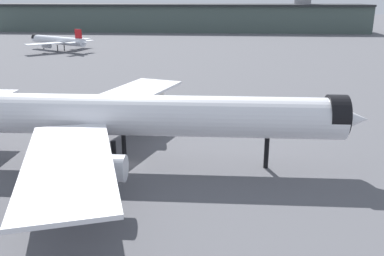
{
  "coord_description": "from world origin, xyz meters",
  "views": [
    {
      "loc": [
        8.34,
        -54.04,
        22.84
      ],
      "look_at": [
        9.23,
        -0.42,
        5.54
      ],
      "focal_mm": 38.88,
      "sensor_mm": 36.0,
      "label": 1
    }
  ],
  "objects_px": {
    "service_truck_front": "(153,94)",
    "airliner_near_gate": "(134,116)",
    "traffic_cone_near_nose": "(78,102)",
    "airliner_far_taxiway": "(58,41)"
  },
  "relations": [
    {
      "from": "airliner_far_taxiway",
      "to": "traffic_cone_near_nose",
      "type": "distance_m",
      "value": 94.89
    },
    {
      "from": "service_truck_front",
      "to": "traffic_cone_near_nose",
      "type": "distance_m",
      "value": 16.67
    },
    {
      "from": "airliner_near_gate",
      "to": "traffic_cone_near_nose",
      "type": "distance_m",
      "value": 38.77
    },
    {
      "from": "airliner_near_gate",
      "to": "traffic_cone_near_nose",
      "type": "height_order",
      "value": "airliner_near_gate"
    },
    {
      "from": "airliner_near_gate",
      "to": "service_truck_front",
      "type": "relative_size",
      "value": 10.42
    },
    {
      "from": "service_truck_front",
      "to": "airliner_near_gate",
      "type": "bearing_deg",
      "value": -153.7
    },
    {
      "from": "airliner_far_taxiway",
      "to": "traffic_cone_near_nose",
      "type": "relative_size",
      "value": 51.19
    },
    {
      "from": "service_truck_front",
      "to": "airliner_far_taxiway",
      "type": "bearing_deg",
      "value": 53.89
    },
    {
      "from": "airliner_far_taxiway",
      "to": "airliner_near_gate",
      "type": "bearing_deg",
      "value": 146.13
    },
    {
      "from": "airliner_near_gate",
      "to": "service_truck_front",
      "type": "xyz_separation_m",
      "value": [
        -0.18,
        36.89,
        -5.48
      ]
    }
  ]
}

